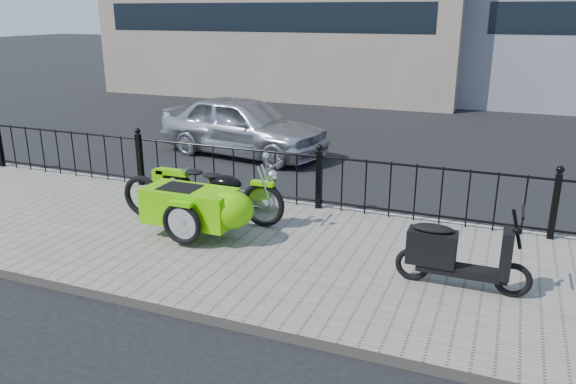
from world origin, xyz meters
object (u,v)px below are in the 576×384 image
at_px(motorcycle_sidecar, 206,204).
at_px(scooter, 453,255).
at_px(sedan_car, 243,126).
at_px(spare_tire, 143,196).

bearing_deg(motorcycle_sidecar, scooter, -5.57).
height_order(scooter, sedan_car, sedan_car).
xyz_separation_m(motorcycle_sidecar, spare_tire, (-1.31, 0.29, -0.14)).
distance_m(motorcycle_sidecar, spare_tire, 1.35).
distance_m(motorcycle_sidecar, sedan_car, 5.22).
bearing_deg(scooter, spare_tire, 172.45).
xyz_separation_m(scooter, spare_tire, (-4.78, 0.63, -0.07)).
relative_size(scooter, sedan_car, 0.38).
xyz_separation_m(motorcycle_sidecar, scooter, (3.47, -0.34, -0.07)).
xyz_separation_m(scooter, sedan_car, (-5.29, 5.24, 0.16)).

